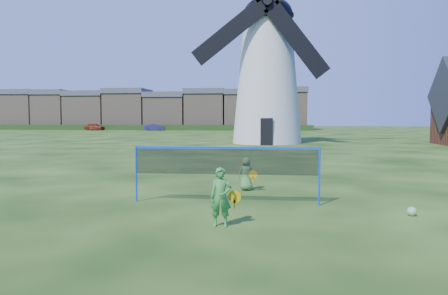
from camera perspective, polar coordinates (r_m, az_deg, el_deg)
ground at (r=11.78m, az=-1.24°, el=-7.46°), size 220.00×220.00×0.00m
windmill at (r=39.71m, az=5.78°, el=10.13°), size 13.11×6.27×18.66m
badminton_net at (r=11.63m, az=0.22°, el=-1.93°), size 5.05×0.05×1.55m
player_girl at (r=9.26m, az=-0.40°, el=-6.61°), size 0.66×0.36×1.27m
player_boy at (r=13.83m, az=3.01°, el=-3.49°), size 0.63×0.42×1.08m
play_ball at (r=11.25m, az=23.66°, el=-7.78°), size 0.22×0.22×0.22m
terraced_houses at (r=86.70m, az=-9.45°, el=4.98°), size 60.34×8.40×7.99m
hedge at (r=80.96m, az=-10.62°, el=2.63°), size 62.00×0.80×1.00m
car_left at (r=82.10m, az=-16.80°, el=2.66°), size 4.12×2.44×1.32m
car_right at (r=78.09m, az=-9.23°, el=2.67°), size 3.73×1.68×1.19m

